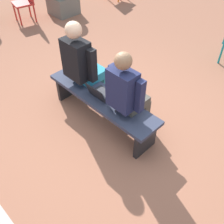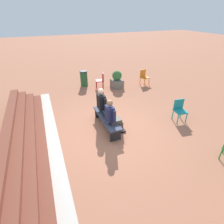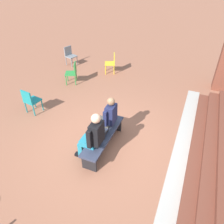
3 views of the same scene
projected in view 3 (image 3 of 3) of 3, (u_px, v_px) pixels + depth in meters
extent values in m
plane|color=#9E6047|center=(107.00, 144.00, 5.91)|extent=(60.00, 60.00, 0.00)
cube|color=#B7B2A8|center=(177.00, 169.00, 5.21)|extent=(7.98, 0.40, 0.01)
cube|color=brown|center=(213.00, 178.00, 4.92)|extent=(7.18, 1.20, 0.15)
cube|color=brown|center=(223.00, 176.00, 4.78)|extent=(7.18, 0.90, 0.15)
cube|color=#33384C|center=(103.00, 135.00, 5.57)|extent=(1.80, 0.44, 0.05)
cube|color=black|center=(115.00, 124.00, 6.30)|extent=(0.06, 0.37, 0.40)
cube|color=black|center=(89.00, 163.00, 5.10)|extent=(0.06, 0.37, 0.40)
cube|color=#4C473D|center=(104.00, 122.00, 5.88)|extent=(0.31, 0.37, 0.13)
cube|color=#4C473D|center=(100.00, 126.00, 6.17)|extent=(0.10, 0.11, 0.45)
cube|color=black|center=(98.00, 131.00, 6.29)|extent=(0.10, 0.22, 0.06)
cube|color=#4C473D|center=(97.00, 130.00, 6.04)|extent=(0.10, 0.11, 0.45)
cube|color=black|center=(96.00, 135.00, 6.17)|extent=(0.10, 0.22, 0.06)
cube|color=#1E2347|center=(111.00, 114.00, 5.63)|extent=(0.35, 0.22, 0.51)
cube|color=navy|center=(107.00, 114.00, 5.69)|extent=(0.05, 0.01, 0.31)
cube|color=#1E2347|center=(112.00, 110.00, 5.83)|extent=(0.08, 0.09, 0.44)
cube|color=#1E2347|center=(105.00, 119.00, 5.50)|extent=(0.08, 0.09, 0.44)
sphere|color=#8C6647|center=(111.00, 101.00, 5.41)|extent=(0.20, 0.20, 0.20)
cube|color=teal|center=(89.00, 142.00, 5.25)|extent=(0.34, 0.40, 0.14)
cube|color=teal|center=(84.00, 146.00, 5.54)|extent=(0.11, 0.12, 0.45)
cube|color=black|center=(83.00, 150.00, 5.67)|extent=(0.11, 0.24, 0.07)
cube|color=teal|center=(81.00, 150.00, 5.41)|extent=(0.11, 0.12, 0.45)
cube|color=black|center=(80.00, 155.00, 5.54)|extent=(0.11, 0.24, 0.07)
cube|color=black|center=(97.00, 133.00, 4.98)|extent=(0.38, 0.24, 0.55)
cube|color=black|center=(98.00, 127.00, 5.19)|extent=(0.09, 0.10, 0.47)
cube|color=black|center=(89.00, 139.00, 4.84)|extent=(0.09, 0.10, 0.47)
sphere|color=#DBAD89|center=(96.00, 119.00, 4.74)|extent=(0.22, 0.22, 0.22)
cube|color=black|center=(102.00, 134.00, 5.55)|extent=(0.32, 0.22, 0.02)
cube|color=#2D2D33|center=(101.00, 134.00, 5.55)|extent=(0.29, 0.15, 0.00)
cube|color=black|center=(107.00, 132.00, 5.45)|extent=(0.32, 0.07, 0.19)
cube|color=#33519E|center=(106.00, 132.00, 5.45)|extent=(0.28, 0.06, 0.17)
cube|color=teal|center=(33.00, 100.00, 6.92)|extent=(0.48, 0.48, 0.04)
cube|color=teal|center=(26.00, 97.00, 6.66)|extent=(0.10, 0.40, 0.40)
cylinder|color=teal|center=(42.00, 105.00, 7.10)|extent=(0.04, 0.04, 0.40)
cylinder|color=teal|center=(34.00, 102.00, 7.25)|extent=(0.04, 0.04, 0.40)
cylinder|color=teal|center=(34.00, 111.00, 6.84)|extent=(0.04, 0.04, 0.40)
cylinder|color=teal|center=(26.00, 107.00, 7.00)|extent=(0.04, 0.04, 0.40)
cube|color=#2D893D|center=(71.00, 73.00, 8.52)|extent=(0.55, 0.55, 0.04)
cube|color=#2D893D|center=(75.00, 68.00, 8.40)|extent=(0.38, 0.20, 0.40)
cylinder|color=#2D893D|center=(67.00, 76.00, 8.79)|extent=(0.04, 0.04, 0.40)
cylinder|color=#2D893D|center=(66.00, 81.00, 8.50)|extent=(0.04, 0.04, 0.40)
cylinder|color=#2D893D|center=(76.00, 76.00, 8.80)|extent=(0.04, 0.04, 0.40)
cylinder|color=#2D893D|center=(75.00, 80.00, 8.51)|extent=(0.04, 0.04, 0.40)
cube|color=gold|center=(110.00, 63.00, 9.31)|extent=(0.55, 0.55, 0.04)
cube|color=gold|center=(114.00, 59.00, 9.18)|extent=(0.38, 0.19, 0.40)
cylinder|color=gold|center=(106.00, 67.00, 9.58)|extent=(0.04, 0.04, 0.40)
cylinder|color=gold|center=(106.00, 70.00, 9.29)|extent=(0.04, 0.04, 0.40)
cylinder|color=gold|center=(114.00, 67.00, 9.58)|extent=(0.04, 0.04, 0.40)
cylinder|color=gold|center=(114.00, 70.00, 9.29)|extent=(0.04, 0.04, 0.40)
cube|color=gray|center=(71.00, 56.00, 9.97)|extent=(0.52, 0.52, 0.04)
cube|color=gray|center=(68.00, 51.00, 9.94)|extent=(0.39, 0.15, 0.40)
cylinder|color=gray|center=(71.00, 63.00, 9.90)|extent=(0.04, 0.04, 0.40)
cylinder|color=gray|center=(77.00, 61.00, 10.12)|extent=(0.04, 0.04, 0.40)
cylinder|color=gray|center=(66.00, 61.00, 10.08)|extent=(0.04, 0.04, 0.40)
cylinder|color=gray|center=(72.00, 59.00, 10.31)|extent=(0.04, 0.04, 0.40)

